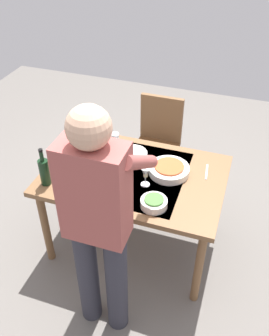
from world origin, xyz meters
TOP-DOWN VIEW (x-y plane):
  - ground_plane at (0.00, 0.00)m, footprint 6.00×6.00m
  - dining_table at (0.00, 0.00)m, footprint 1.33×0.90m
  - chair_near at (0.05, -0.83)m, footprint 0.40×0.40m
  - person_server at (-0.03, 0.71)m, footprint 0.42×0.61m
  - wine_bottle at (0.56, 0.31)m, footprint 0.07×0.07m
  - wine_glass_left at (-0.11, 0.10)m, footprint 0.07×0.07m
  - water_cup_near_left at (0.01, 0.36)m, footprint 0.07×0.07m
  - water_cup_near_right at (0.27, -0.32)m, footprint 0.07×0.07m
  - serving_bowl_pasta at (-0.24, -0.09)m, footprint 0.30×0.30m
  - side_bowl_salad at (-0.23, 0.29)m, footprint 0.18×0.18m
  - dinner_plate_near at (0.43, -0.11)m, footprint 0.23×0.23m
  - dinner_plate_far at (0.09, -0.23)m, footprint 0.23×0.23m
  - table_knife at (0.11, 0.05)m, footprint 0.06×0.20m
  - table_fork at (-0.50, -0.19)m, footprint 0.03×0.18m

SIDE VIEW (x-z plane):
  - ground_plane at x=0.00m, z-range 0.00..0.00m
  - chair_near at x=0.05m, z-range 0.07..0.98m
  - dining_table at x=0.00m, z-range 0.29..1.04m
  - table_knife at x=0.11m, z-range 0.75..0.76m
  - table_fork at x=-0.50m, z-range 0.75..0.76m
  - dinner_plate_near at x=0.43m, z-range 0.75..0.76m
  - dinner_plate_far at x=0.09m, z-range 0.75..0.76m
  - serving_bowl_pasta at x=-0.24m, z-range 0.75..0.82m
  - side_bowl_salad at x=-0.23m, z-range 0.75..0.82m
  - water_cup_near_left at x=0.01m, z-range 0.75..0.84m
  - water_cup_near_right at x=0.27m, z-range 0.75..0.85m
  - wine_glass_left at x=-0.11m, z-range 0.78..0.93m
  - wine_bottle at x=0.56m, z-range 0.71..1.01m
  - person_server at x=-0.03m, z-range 0.12..1.81m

